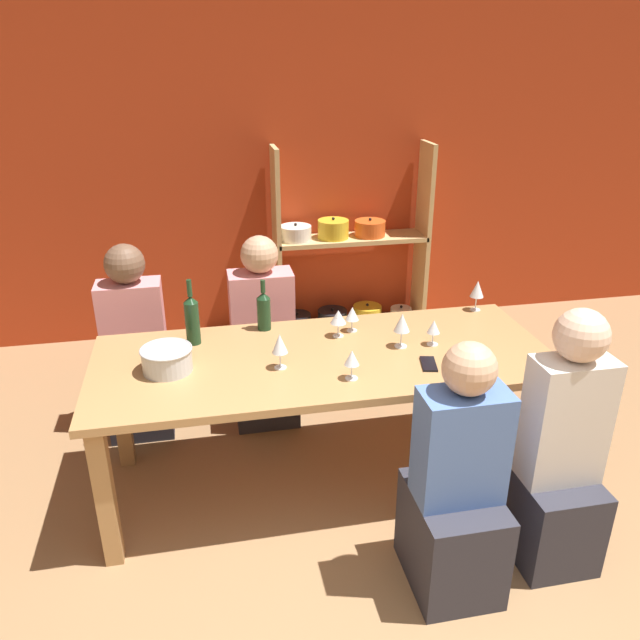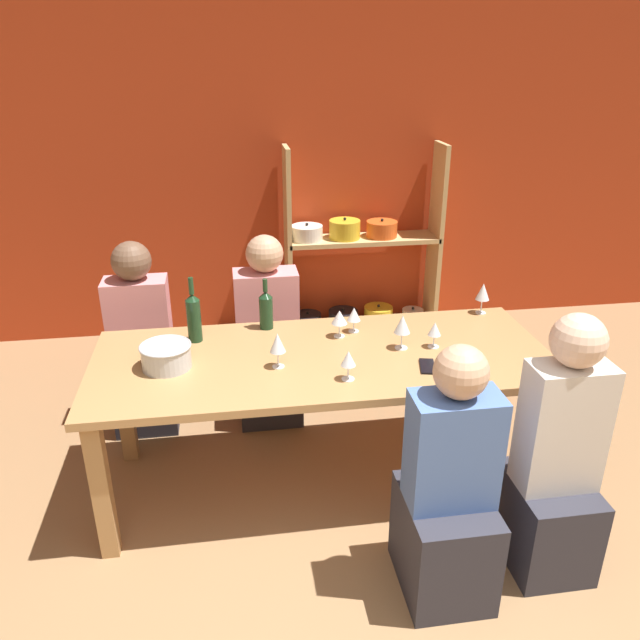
{
  "view_description": "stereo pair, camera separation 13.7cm",
  "coord_description": "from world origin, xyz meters",
  "views": [
    {
      "loc": [
        -0.4,
        -1.06,
        2.19
      ],
      "look_at": [
        0.18,
        1.77,
        0.92
      ],
      "focal_mm": 35.0,
      "sensor_mm": 36.0,
      "label": 1
    },
    {
      "loc": [
        -0.26,
        -1.08,
        2.19
      ],
      "look_at": [
        0.18,
        1.77,
        0.92
      ],
      "focal_mm": 35.0,
      "sensor_mm": 36.0,
      "label": 2
    }
  ],
  "objects": [
    {
      "name": "shelf_unit",
      "position": [
        0.77,
        3.63,
        0.54
      ],
      "size": [
        1.24,
        0.3,
        1.51
      ],
      "color": "tan",
      "rests_on": "ground_plane"
    },
    {
      "name": "wine_glass_white_d",
      "position": [
        0.25,
        1.41,
        0.87
      ],
      "size": [
        0.07,
        0.07,
        0.15
      ],
      "color": "white",
      "rests_on": "dining_table"
    },
    {
      "name": "person_near_b",
      "position": [
        0.58,
        0.89,
        0.44
      ],
      "size": [
        0.36,
        0.45,
        1.17
      ],
      "color": "#2D2D38",
      "rests_on": "ground_plane"
    },
    {
      "name": "wine_bottle_green",
      "position": [
        -0.46,
        1.95,
        0.91
      ],
      "size": [
        0.07,
        0.07,
        0.35
      ],
      "color": "#19381E",
      "rests_on": "dining_table"
    },
    {
      "name": "wall_back_red",
      "position": [
        0.0,
        3.83,
        1.35
      ],
      "size": [
        8.8,
        0.06,
        2.7
      ],
      "color": "#B23819",
      "rests_on": "ground_plane"
    },
    {
      "name": "mixing_bowl",
      "position": [
        -0.59,
        1.66,
        0.83
      ],
      "size": [
        0.25,
        0.25,
        0.12
      ],
      "color": "#B7BABC",
      "rests_on": "dining_table"
    },
    {
      "name": "wine_glass_red_b",
      "position": [
        1.17,
        2.07,
        0.9
      ],
      "size": [
        0.08,
        0.08,
        0.18
      ],
      "color": "white",
      "rests_on": "dining_table"
    },
    {
      "name": "cell_phone",
      "position": [
        0.66,
        1.47,
        0.78
      ],
      "size": [
        0.1,
        0.16,
        0.01
      ],
      "color": "black",
      "rests_on": "dining_table"
    },
    {
      "name": "person_far_a",
      "position": [
        -0.05,
        2.44,
        0.44
      ],
      "size": [
        0.38,
        0.48,
        1.19
      ],
      "rotation": [
        0.0,
        0.0,
        3.14
      ],
      "color": "#2D2D38",
      "rests_on": "ground_plane"
    },
    {
      "name": "dining_table",
      "position": [
        0.18,
        1.67,
        0.68
      ],
      "size": [
        2.3,
        0.92,
        0.77
      ],
      "color": "#AD7F4C",
      "rests_on": "ground_plane"
    },
    {
      "name": "wine_glass_red_a",
      "position": [
        0.3,
        1.88,
        0.88
      ],
      "size": [
        0.08,
        0.08,
        0.15
      ],
      "color": "white",
      "rests_on": "dining_table"
    },
    {
      "name": "wine_glass_white_c",
      "position": [
        0.38,
        1.93,
        0.87
      ],
      "size": [
        0.07,
        0.07,
        0.14
      ],
      "color": "white",
      "rests_on": "dining_table"
    },
    {
      "name": "wine_glass_red_c",
      "position": [
        -0.06,
        1.59,
        0.9
      ],
      "size": [
        0.08,
        0.08,
        0.18
      ],
      "color": "white",
      "rests_on": "dining_table"
    },
    {
      "name": "person_far_b",
      "position": [
        -0.82,
        2.46,
        0.44
      ],
      "size": [
        0.37,
        0.46,
        1.18
      ],
      "rotation": [
        0.0,
        0.0,
        3.14
      ],
      "color": "#2D2D38",
      "rests_on": "ground_plane"
    },
    {
      "name": "wine_bottle_dark",
      "position": [
        -0.08,
        2.05,
        0.88
      ],
      "size": [
        0.07,
        0.07,
        0.28
      ],
      "color": "#19381E",
      "rests_on": "dining_table"
    },
    {
      "name": "wine_glass_white_b",
      "position": [
        0.59,
        1.69,
        0.9
      ],
      "size": [
        0.08,
        0.08,
        0.18
      ],
      "color": "white",
      "rests_on": "dining_table"
    },
    {
      "name": "person_near_a",
      "position": [
        1.09,
        0.96,
        0.48
      ],
      "size": [
        0.34,
        0.43,
        1.24
      ],
      "color": "#2D2D38",
      "rests_on": "ground_plane"
    },
    {
      "name": "wine_glass_white_a",
      "position": [
        0.75,
        1.68,
        0.87
      ],
      "size": [
        0.07,
        0.07,
        0.14
      ],
      "color": "white",
      "rests_on": "dining_table"
    }
  ]
}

